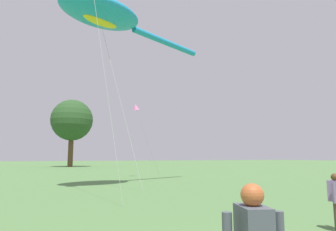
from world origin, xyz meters
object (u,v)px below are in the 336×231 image
(person_redhead_woman, at_px, (336,197))
(small_kite_streamer_purple, at_px, (136,107))
(big_show_kite, at_px, (105,15))
(tree_oak_right, at_px, (72,120))

(person_redhead_woman, xyz_separation_m, small_kite_streamer_purple, (1.85, 21.12, 5.64))
(big_show_kite, bearing_deg, tree_oak_right, -117.06)
(small_kite_streamer_purple, bearing_deg, person_redhead_woman, -31.80)
(person_redhead_woman, relative_size, tree_oak_right, 0.11)
(small_kite_streamer_purple, bearing_deg, tree_oak_right, 155.53)
(person_redhead_woman, distance_m, small_kite_streamer_purple, 21.93)
(person_redhead_woman, height_order, tree_oak_right, tree_oak_right)
(big_show_kite, xyz_separation_m, tree_oak_right, (3.66, 41.73, -2.03))
(big_show_kite, distance_m, tree_oak_right, 41.94)
(big_show_kite, bearing_deg, person_redhead_woman, 81.72)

